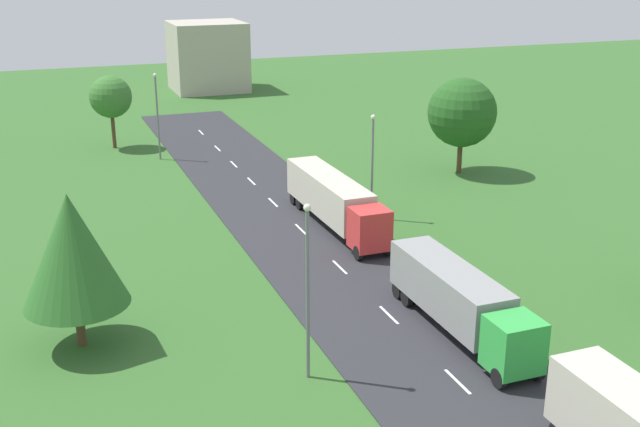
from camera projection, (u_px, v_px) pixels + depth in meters
The scene contains 11 objects.
road at pixel (477, 401), 36.56m from camera, with size 10.00×140.00×0.06m, color #2B2B30.
lane_marking_centre at pixel (501, 424), 34.74m from camera, with size 0.16×124.27×0.01m.
truck_second at pixel (459, 299), 42.36m from camera, with size 2.56×12.13×3.40m.
truck_third at pixel (334, 199), 58.57m from camera, with size 2.70×14.42×3.61m.
lamppost_second at pixel (308, 284), 37.08m from camera, with size 0.36×0.36×8.91m.
lamppost_third at pixel (372, 161), 59.62m from camera, with size 0.36×0.36×8.12m.
lamppost_fourth at pixel (157, 112), 76.34m from camera, with size 0.36×0.36×8.45m.
tree_birch at pixel (72, 250), 40.06m from camera, with size 5.44×5.44×8.36m.
tree_maple at pixel (111, 97), 80.54m from camera, with size 4.30×4.30×7.49m.
tree_pine at pixel (462, 113), 71.50m from camera, with size 6.25×6.25×8.76m.
distant_building at pixel (208, 56), 113.46m from camera, with size 10.17×9.72×9.66m, color #B2A899.
Camera 1 is at (-17.95, -2.75, 20.03)m, focal length 44.44 mm.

